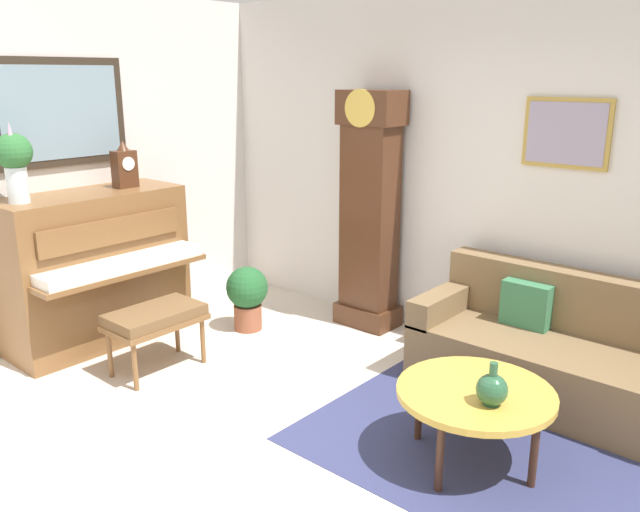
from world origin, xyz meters
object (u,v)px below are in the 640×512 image
piano_bench (155,319)px  coffee_table (475,395)px  piano (96,268)px  green_jug (492,389)px  mantel_clock (124,167)px  grandfather_clock (369,218)px  couch (559,355)px  potted_plant (247,294)px  flower_vase (14,159)px

piano_bench → coffee_table: piano_bench is taller
piano → green_jug: piano is taller
coffee_table → mantel_clock: bearing=-178.2°
green_jug → piano: bearing=-174.1°
mantel_clock → green_jug: mantel_clock is taller
piano_bench → grandfather_clock: 1.96m
couch → grandfather_clock: bearing=172.6°
green_jug → potted_plant: 2.66m
couch → coffee_table: (-0.06, -1.07, 0.11)m
grandfather_clock → mantel_clock: (-1.45, -1.41, 0.45)m
mantel_clock → flower_vase: flower_vase is taller
grandfather_clock → coffee_table: size_ratio=2.31×
piano_bench → green_jug: size_ratio=2.92×
coffee_table → potted_plant: bearing=167.9°
couch → coffee_table: bearing=-93.4°
coffee_table → flower_vase: bearing=-162.8°
piano → coffee_table: size_ratio=1.64×
grandfather_clock → couch: size_ratio=1.07×
piano_bench → grandfather_clock: size_ratio=0.34×
potted_plant → green_jug: bearing=-13.5°
mantel_clock → piano_bench: bearing=-23.9°
piano → potted_plant: piano is taller
green_jug → potted_plant: bearing=166.5°
flower_vase → piano_bench: bearing=32.0°
grandfather_clock → potted_plant: grandfather_clock is taller
flower_vase → mantel_clock: bearing=90.0°
couch → potted_plant: couch is taller
piano_bench → couch: size_ratio=0.37×
piano_bench → potted_plant: (-0.08, 0.99, -0.08)m
couch → coffee_table: 1.08m
piano_bench → potted_plant: 1.00m
grandfather_clock → potted_plant: bearing=-132.2°
flower_vase → piano: bearing=90.2°
coffee_table → potted_plant: 2.49m
piano → grandfather_clock: 2.29m
mantel_clock → potted_plant: bearing=40.3°
piano → couch: 3.59m
flower_vase → green_jug: bearing=15.0°
grandfather_clock → couch: bearing=-7.4°
couch → green_jug: 1.19m
potted_plant → piano_bench: bearing=-85.2°
grandfather_clock → flower_vase: grandfather_clock is taller
mantel_clock → green_jug: (3.31, 0.01, -0.88)m
coffee_table → mantel_clock: (-3.17, -0.10, 0.99)m
piano_bench → grandfather_clock: bearing=70.5°
piano → coffee_table: bearing=7.9°
couch → piano: bearing=-155.0°
couch → mantel_clock: (-3.24, -1.18, 1.10)m
grandfather_clock → green_jug: 2.37m
flower_vase → green_jug: 3.58m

